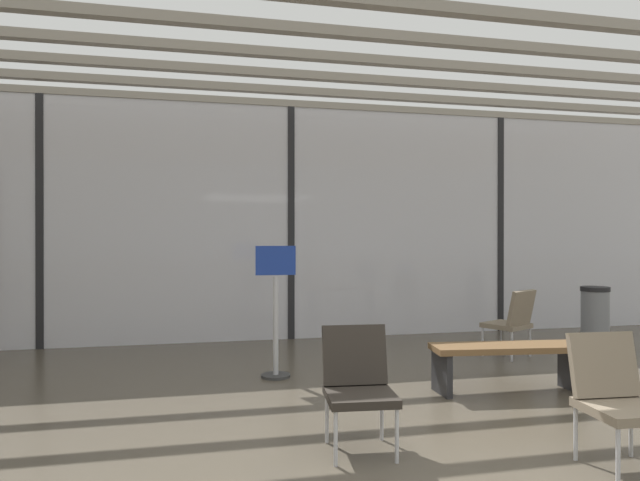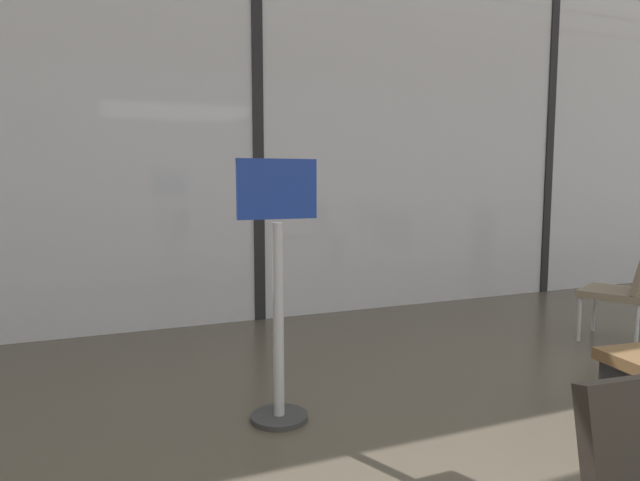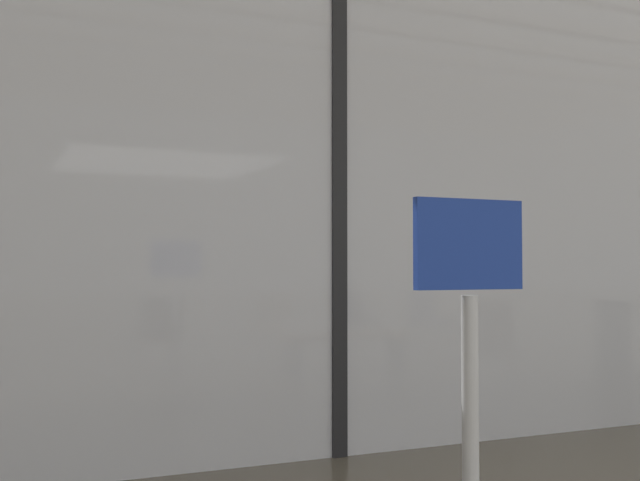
{
  "view_description": "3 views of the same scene",
  "coord_description": "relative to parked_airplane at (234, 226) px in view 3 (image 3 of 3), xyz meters",
  "views": [
    {
      "loc": [
        -1.33,
        -2.95,
        1.52
      ],
      "look_at": [
        0.15,
        3.79,
        1.5
      ],
      "focal_mm": 30.48,
      "sensor_mm": 36.0,
      "label": 1
    },
    {
      "loc": [
        -1.45,
        0.12,
        1.33
      ],
      "look_at": [
        -0.06,
        3.52,
        0.93
      ],
      "focal_mm": 31.3,
      "sensor_mm": 36.0,
      "label": 2
    },
    {
      "loc": [
        -2.12,
        0.67,
        1.19
      ],
      "look_at": [
        1.06,
        7.84,
        1.48
      ],
      "focal_mm": 43.55,
      "sensor_mm": 36.0,
      "label": 3
    }
  ],
  "objects": [
    {
      "name": "info_sign",
      "position": [
        -1.75,
        -8.26,
        -1.13
      ],
      "size": [
        0.44,
        0.32,
        1.44
      ],
      "color": "#333333",
      "rests_on": "ground"
    },
    {
      "name": "window_mullion_1",
      "position": [
        -1.22,
        -6.02,
        -0.05
      ],
      "size": [
        0.1,
        0.12,
        3.52
      ],
      "primitive_type": "cube",
      "color": "black",
      "rests_on": "ground"
    },
    {
      "name": "parked_airplane",
      "position": [
        0.0,
        0.0,
        0.0
      ],
      "size": [
        13.25,
        3.61,
        3.61
      ],
      "color": "#B2BCD6",
      "rests_on": "ground"
    },
    {
      "name": "glass_curtain_wall",
      "position": [
        -1.22,
        -6.02,
        -0.05
      ],
      "size": [
        14.0,
        0.08,
        3.52
      ],
      "primitive_type": "cube",
      "color": "silver",
      "rests_on": "ground"
    }
  ]
}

